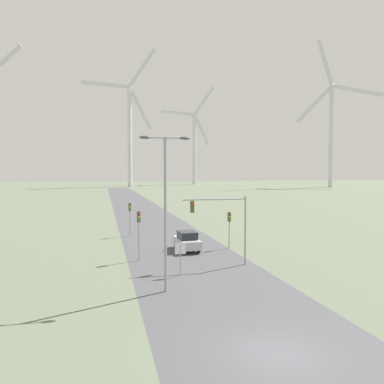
{
  "coord_description": "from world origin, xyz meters",
  "views": [
    {
      "loc": [
        -6.87,
        -13.76,
        7.41
      ],
      "look_at": [
        0.0,
        15.14,
        5.85
      ],
      "focal_mm": 35.0,
      "sensor_mm": 36.0,
      "label": 1
    }
  ],
  "objects_px": {
    "streetlamp": "(165,194)",
    "wind_turbine_far_right": "(331,124)",
    "traffic_light_post_mid_left": "(130,212)",
    "traffic_light_mast_overhead": "(223,215)",
    "traffic_light_post_near_left": "(139,225)",
    "wind_turbine_right": "(194,141)",
    "car_approaching": "(187,241)",
    "stop_sign_near": "(180,253)",
    "traffic_light_post_near_right": "(229,222)",
    "wind_turbine_center": "(130,125)"
  },
  "relations": [
    {
      "from": "stop_sign_near",
      "to": "traffic_light_post_near_left",
      "type": "height_order",
      "value": "traffic_light_post_near_left"
    },
    {
      "from": "traffic_light_post_mid_left",
      "to": "wind_turbine_far_right",
      "type": "relative_size",
      "value": 0.05
    },
    {
      "from": "traffic_light_mast_overhead",
      "to": "traffic_light_post_near_left",
      "type": "bearing_deg",
      "value": 152.57
    },
    {
      "from": "traffic_light_post_near_left",
      "to": "traffic_light_mast_overhead",
      "type": "height_order",
      "value": "traffic_light_mast_overhead"
    },
    {
      "from": "traffic_light_post_near_left",
      "to": "wind_turbine_right",
      "type": "distance_m",
      "value": 201.67
    },
    {
      "from": "traffic_light_post_near_left",
      "to": "traffic_light_post_near_right",
      "type": "bearing_deg",
      "value": 19.15
    },
    {
      "from": "traffic_light_post_mid_left",
      "to": "stop_sign_near",
      "type": "bearing_deg",
      "value": -82.42
    },
    {
      "from": "traffic_light_post_mid_left",
      "to": "traffic_light_mast_overhead",
      "type": "distance_m",
      "value": 16.89
    },
    {
      "from": "traffic_light_post_near_left",
      "to": "car_approaching",
      "type": "xyz_separation_m",
      "value": [
        4.83,
        3.11,
        -2.13
      ]
    },
    {
      "from": "traffic_light_post_near_left",
      "to": "wind_turbine_far_right",
      "type": "height_order",
      "value": "wind_turbine_far_right"
    },
    {
      "from": "traffic_light_post_mid_left",
      "to": "wind_turbine_right",
      "type": "xyz_separation_m",
      "value": [
        51.9,
        180.99,
        24.03
      ]
    },
    {
      "from": "wind_turbine_right",
      "to": "wind_turbine_far_right",
      "type": "relative_size",
      "value": 0.82
    },
    {
      "from": "stop_sign_near",
      "to": "traffic_light_post_mid_left",
      "type": "bearing_deg",
      "value": 97.58
    },
    {
      "from": "wind_turbine_far_right",
      "to": "wind_turbine_center",
      "type": "bearing_deg",
      "value": 162.73
    },
    {
      "from": "traffic_light_mast_overhead",
      "to": "car_approaching",
      "type": "bearing_deg",
      "value": 103.01
    },
    {
      "from": "traffic_light_post_near_right",
      "to": "traffic_light_post_mid_left",
      "type": "distance_m",
      "value": 12.88
    },
    {
      "from": "streetlamp",
      "to": "car_approaching",
      "type": "height_order",
      "value": "streetlamp"
    },
    {
      "from": "traffic_light_post_near_left",
      "to": "wind_turbine_right",
      "type": "height_order",
      "value": "wind_turbine_right"
    },
    {
      "from": "wind_turbine_center",
      "to": "wind_turbine_far_right",
      "type": "xyz_separation_m",
      "value": [
        97.02,
        -30.16,
        -0.5
      ]
    },
    {
      "from": "traffic_light_mast_overhead",
      "to": "wind_turbine_right",
      "type": "bearing_deg",
      "value": 76.92
    },
    {
      "from": "car_approaching",
      "to": "wind_turbine_center",
      "type": "bearing_deg",
      "value": 87.93
    },
    {
      "from": "stop_sign_near",
      "to": "traffic_light_post_near_right",
      "type": "xyz_separation_m",
      "value": [
        6.61,
        8.45,
        0.93
      ]
    },
    {
      "from": "traffic_light_mast_overhead",
      "to": "car_approaching",
      "type": "relative_size",
      "value": 1.33
    },
    {
      "from": "stop_sign_near",
      "to": "wind_turbine_right",
      "type": "relative_size",
      "value": 0.04
    },
    {
      "from": "traffic_light_post_near_left",
      "to": "traffic_light_mast_overhead",
      "type": "bearing_deg",
      "value": -27.43
    },
    {
      "from": "wind_turbine_far_right",
      "to": "wind_turbine_right",
      "type": "bearing_deg",
      "value": 133.48
    },
    {
      "from": "stop_sign_near",
      "to": "wind_turbine_right",
      "type": "height_order",
      "value": "wind_turbine_right"
    },
    {
      "from": "streetlamp",
      "to": "car_approaching",
      "type": "bearing_deg",
      "value": 71.24
    },
    {
      "from": "traffic_light_post_mid_left",
      "to": "traffic_light_mast_overhead",
      "type": "xyz_separation_m",
      "value": [
        6.2,
        -15.66,
        1.2
      ]
    },
    {
      "from": "traffic_light_post_near_right",
      "to": "stop_sign_near",
      "type": "bearing_deg",
      "value": -128.01
    },
    {
      "from": "streetlamp",
      "to": "wind_turbine_center",
      "type": "bearing_deg",
      "value": 86.76
    },
    {
      "from": "traffic_light_mast_overhead",
      "to": "car_approaching",
      "type": "distance_m",
      "value": 7.26
    },
    {
      "from": "traffic_light_post_mid_left",
      "to": "streetlamp",
      "type": "bearing_deg",
      "value": -87.95
    },
    {
      "from": "traffic_light_post_near_left",
      "to": "traffic_light_post_near_right",
      "type": "relative_size",
      "value": 1.18
    },
    {
      "from": "traffic_light_post_near_right",
      "to": "traffic_light_mast_overhead",
      "type": "distance_m",
      "value": 7.14
    },
    {
      "from": "stop_sign_near",
      "to": "traffic_light_post_mid_left",
      "type": "distance_m",
      "value": 17.89
    },
    {
      "from": "traffic_light_post_near_right",
      "to": "wind_turbine_center",
      "type": "height_order",
      "value": "wind_turbine_center"
    },
    {
      "from": "wind_turbine_right",
      "to": "streetlamp",
      "type": "bearing_deg",
      "value": -104.21
    },
    {
      "from": "stop_sign_near",
      "to": "wind_turbine_far_right",
      "type": "height_order",
      "value": "wind_turbine_far_right"
    },
    {
      "from": "traffic_light_post_mid_left",
      "to": "wind_turbine_right",
      "type": "distance_m",
      "value": 189.81
    },
    {
      "from": "traffic_light_post_mid_left",
      "to": "traffic_light_mast_overhead",
      "type": "height_order",
      "value": "traffic_light_mast_overhead"
    },
    {
      "from": "car_approaching",
      "to": "wind_turbine_right",
      "type": "xyz_separation_m",
      "value": [
        47.18,
        190.27,
        25.96
      ]
    },
    {
      "from": "car_approaching",
      "to": "wind_turbine_right",
      "type": "relative_size",
      "value": 0.07
    },
    {
      "from": "streetlamp",
      "to": "wind_turbine_far_right",
      "type": "relative_size",
      "value": 0.13
    },
    {
      "from": "traffic_light_mast_overhead",
      "to": "wind_turbine_right",
      "type": "relative_size",
      "value": 0.09
    },
    {
      "from": "traffic_light_post_mid_left",
      "to": "traffic_light_mast_overhead",
      "type": "relative_size",
      "value": 0.7
    },
    {
      "from": "traffic_light_post_near_right",
      "to": "wind_turbine_far_right",
      "type": "height_order",
      "value": "wind_turbine_far_right"
    },
    {
      "from": "streetlamp",
      "to": "wind_turbine_right",
      "type": "distance_m",
      "value": 209.37
    },
    {
      "from": "stop_sign_near",
      "to": "traffic_light_post_near_left",
      "type": "distance_m",
      "value": 6.01
    },
    {
      "from": "stop_sign_near",
      "to": "traffic_light_mast_overhead",
      "type": "distance_m",
      "value": 4.95
    }
  ]
}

